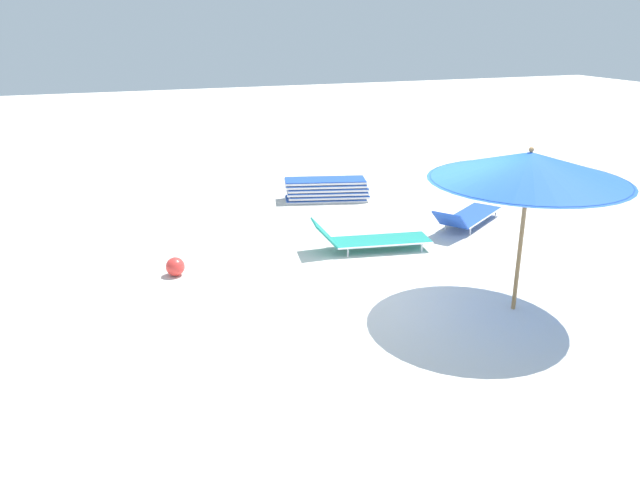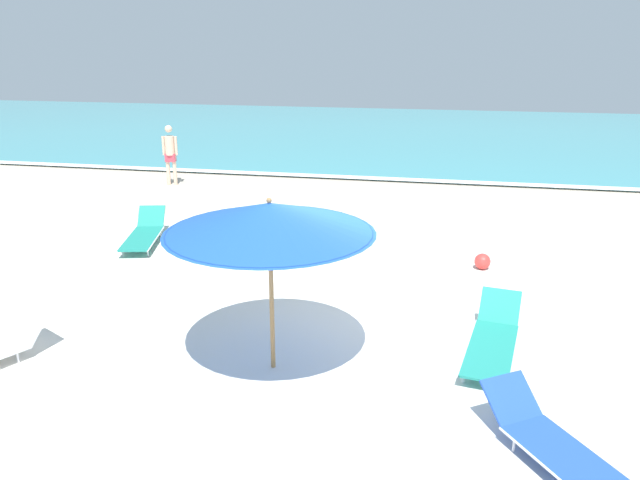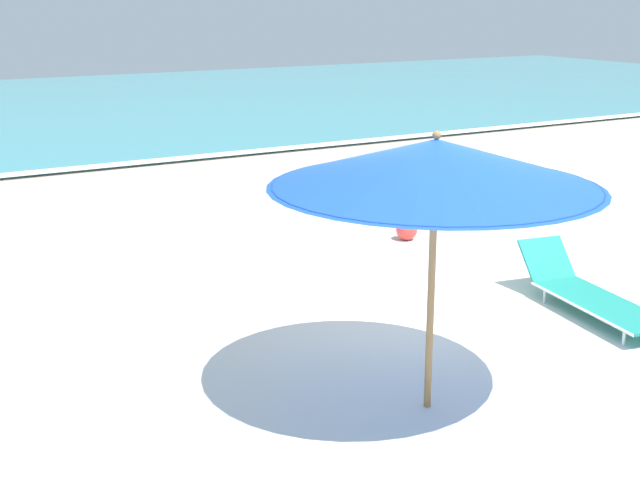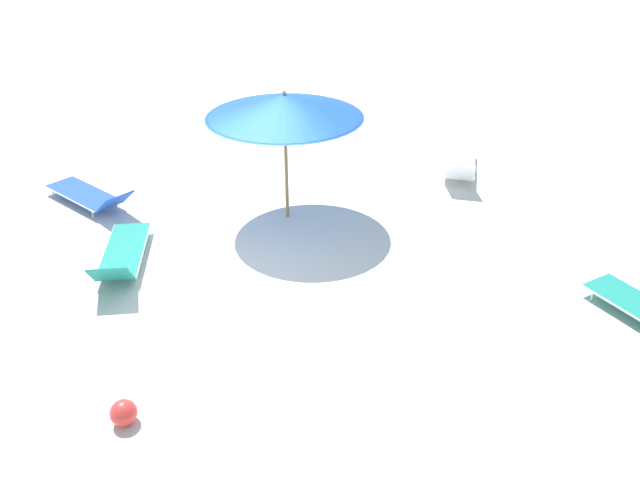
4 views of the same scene
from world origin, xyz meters
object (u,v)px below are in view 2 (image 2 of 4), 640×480
object	(u,v)px
beach_umbrella	(269,218)
sun_lounger_beside_umbrella	(493,340)
beachgoer_wading_adult	(170,151)
sun_lounger_near_water_right	(565,453)
sun_lounger_under_umbrella	(144,233)
beach_ball	(482,261)

from	to	relation	value
beach_umbrella	sun_lounger_beside_umbrella	distance (m)	3.55
beach_umbrella	sun_lounger_beside_umbrella	size ratio (longest dim) A/B	1.22
sun_lounger_beside_umbrella	beachgoer_wading_adult	distance (m)	12.48
sun_lounger_beside_umbrella	sun_lounger_near_water_right	size ratio (longest dim) A/B	1.03
sun_lounger_near_water_right	sun_lounger_beside_umbrella	bearing A→B (deg)	68.91
sun_lounger_under_umbrella	sun_lounger_beside_umbrella	xyz separation A→B (m)	(7.00, -3.59, 0.00)
beach_umbrella	sun_lounger_near_water_right	xyz separation A→B (m)	(3.45, -1.44, -1.85)
sun_lounger_under_umbrella	beach_umbrella	bearing A→B (deg)	-61.86
beach_ball	beach_umbrella	bearing A→B (deg)	-123.63
sun_lounger_under_umbrella	beach_ball	world-z (taller)	sun_lounger_under_umbrella
beach_umbrella	sun_lounger_beside_umbrella	xyz separation A→B (m)	(2.88, 0.95, -1.85)
sun_lounger_under_umbrella	beach_ball	distance (m)	7.01
sun_lounger_under_umbrella	sun_lounger_beside_umbrella	world-z (taller)	sun_lounger_beside_umbrella
sun_lounger_near_water_right	beachgoer_wading_adult	size ratio (longest dim) A/B	1.20
sun_lounger_beside_umbrella	beach_ball	bearing A→B (deg)	99.32
beachgoer_wading_adult	sun_lounger_under_umbrella	bearing A→B (deg)	99.67
sun_lounger_near_water_right	beachgoer_wading_adult	distance (m)	14.63
sun_lounger_beside_umbrella	beachgoer_wading_adult	world-z (taller)	beachgoer_wading_adult
beach_umbrella	beachgoer_wading_adult	world-z (taller)	beach_umbrella
beachgoer_wading_adult	beach_ball	size ratio (longest dim) A/B	5.79
sun_lounger_near_water_right	beach_ball	size ratio (longest dim) A/B	6.96
sun_lounger_under_umbrella	beachgoer_wading_adult	bearing A→B (deg)	94.16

